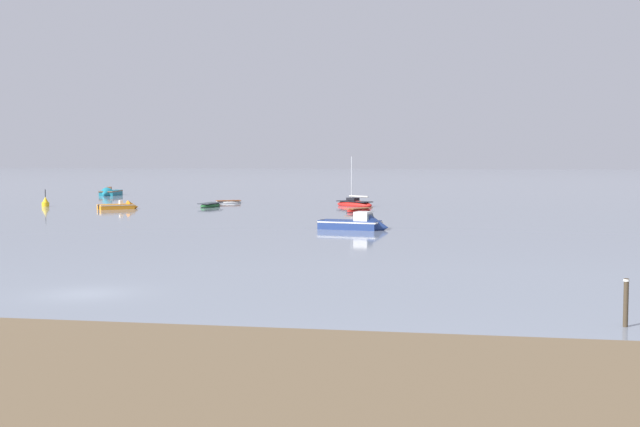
{
  "coord_description": "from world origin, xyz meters",
  "views": [
    {
      "loc": [
        16.91,
        -34.95,
        6.15
      ],
      "look_at": [
        2.83,
        44.39,
        0.71
      ],
      "focal_mm": 47.06,
      "sensor_mm": 36.0,
      "label": 1
    }
  ],
  "objects_px": {
    "rowboat_moored_7": "(210,205)",
    "mooring_post_near": "(626,304)",
    "rowboat_moored_3": "(228,202)",
    "sailboat_moored_0": "(354,204)",
    "motorboat_moored_4": "(109,194)",
    "channel_buoy": "(45,203)",
    "motorboat_moored_3": "(360,225)",
    "motorboat_moored_2": "(122,207)",
    "rowboat_moored_5": "(359,210)"
  },
  "relations": [
    {
      "from": "rowboat_moored_7",
      "to": "mooring_post_near",
      "type": "xyz_separation_m",
      "value": [
        37.04,
        -67.76,
        0.64
      ]
    },
    {
      "from": "rowboat_moored_3",
      "to": "mooring_post_near",
      "type": "xyz_separation_m",
      "value": [
        37.19,
        -76.13,
        0.69
      ]
    },
    {
      "from": "sailboat_moored_0",
      "to": "motorboat_moored_4",
      "type": "bearing_deg",
      "value": 9.75
    },
    {
      "from": "sailboat_moored_0",
      "to": "channel_buoy",
      "type": "relative_size",
      "value": 2.83
    },
    {
      "from": "motorboat_moored_4",
      "to": "mooring_post_near",
      "type": "distance_m",
      "value": 112.94
    },
    {
      "from": "rowboat_moored_7",
      "to": "motorboat_moored_4",
      "type": "relative_size",
      "value": 0.72
    },
    {
      "from": "sailboat_moored_0",
      "to": "rowboat_moored_3",
      "type": "bearing_deg",
      "value": 24.51
    },
    {
      "from": "rowboat_moored_3",
      "to": "channel_buoy",
      "type": "height_order",
      "value": "channel_buoy"
    },
    {
      "from": "motorboat_moored_3",
      "to": "mooring_post_near",
      "type": "xyz_separation_m",
      "value": [
        14.71,
        -38.91,
        0.49
      ]
    },
    {
      "from": "sailboat_moored_0",
      "to": "mooring_post_near",
      "type": "height_order",
      "value": "sailboat_moored_0"
    },
    {
      "from": "motorboat_moored_2",
      "to": "rowboat_moored_7",
      "type": "xyz_separation_m",
      "value": [
        9.05,
        5.91,
        -0.03
      ]
    },
    {
      "from": "rowboat_moored_5",
      "to": "motorboat_moored_3",
      "type": "bearing_deg",
      "value": -142.46
    },
    {
      "from": "rowboat_moored_5",
      "to": "motorboat_moored_4",
      "type": "distance_m",
      "value": 55.16
    },
    {
      "from": "motorboat_moored_2",
      "to": "channel_buoy",
      "type": "height_order",
      "value": "channel_buoy"
    },
    {
      "from": "rowboat_moored_3",
      "to": "rowboat_moored_7",
      "type": "relative_size",
      "value": 0.78
    },
    {
      "from": "motorboat_moored_3",
      "to": "rowboat_moored_7",
      "type": "bearing_deg",
      "value": 139.3
    },
    {
      "from": "rowboat_moored_3",
      "to": "sailboat_moored_0",
      "type": "distance_m",
      "value": 17.93
    },
    {
      "from": "motorboat_moored_3",
      "to": "channel_buoy",
      "type": "xyz_separation_m",
      "value": [
        -42.71,
        25.88,
        0.11
      ]
    },
    {
      "from": "motorboat_moored_2",
      "to": "motorboat_moored_3",
      "type": "xyz_separation_m",
      "value": [
        31.39,
        -22.93,
        0.12
      ]
    },
    {
      "from": "rowboat_moored_7",
      "to": "sailboat_moored_0",
      "type": "xyz_separation_m",
      "value": [
        17.35,
        4.47,
        0.09
      ]
    },
    {
      "from": "mooring_post_near",
      "to": "sailboat_moored_0",
      "type": "bearing_deg",
      "value": 105.25
    },
    {
      "from": "motorboat_moored_3",
      "to": "sailboat_moored_0",
      "type": "xyz_separation_m",
      "value": [
        -4.99,
        33.31,
        -0.06
      ]
    },
    {
      "from": "motorboat_moored_2",
      "to": "mooring_post_near",
      "type": "bearing_deg",
      "value": -94.8
    },
    {
      "from": "rowboat_moored_3",
      "to": "rowboat_moored_5",
      "type": "height_order",
      "value": "rowboat_moored_5"
    },
    {
      "from": "motorboat_moored_4",
      "to": "channel_buoy",
      "type": "distance_m",
      "value": 29.84
    },
    {
      "from": "motorboat_moored_4",
      "to": "motorboat_moored_3",
      "type": "bearing_deg",
      "value": 34.06
    },
    {
      "from": "rowboat_moored_5",
      "to": "motorboat_moored_4",
      "type": "xyz_separation_m",
      "value": [
        -44.46,
        32.65,
        0.13
      ]
    },
    {
      "from": "motorboat_moored_2",
      "to": "motorboat_moored_3",
      "type": "distance_m",
      "value": 38.87
    },
    {
      "from": "rowboat_moored_5",
      "to": "motorboat_moored_4",
      "type": "height_order",
      "value": "motorboat_moored_4"
    },
    {
      "from": "channel_buoy",
      "to": "sailboat_moored_0",
      "type": "bearing_deg",
      "value": 11.15
    },
    {
      "from": "channel_buoy",
      "to": "mooring_post_near",
      "type": "distance_m",
      "value": 86.57
    },
    {
      "from": "motorboat_moored_2",
      "to": "rowboat_moored_3",
      "type": "relative_size",
      "value": 1.26
    },
    {
      "from": "sailboat_moored_0",
      "to": "motorboat_moored_4",
      "type": "relative_size",
      "value": 0.99
    },
    {
      "from": "motorboat_moored_2",
      "to": "rowboat_moored_3",
      "type": "xyz_separation_m",
      "value": [
        8.9,
        14.29,
        -0.07
      ]
    },
    {
      "from": "motorboat_moored_3",
      "to": "mooring_post_near",
      "type": "bearing_deg",
      "value": -57.75
    },
    {
      "from": "rowboat_moored_5",
      "to": "rowboat_moored_7",
      "type": "height_order",
      "value": "rowboat_moored_7"
    },
    {
      "from": "rowboat_moored_7",
      "to": "sailboat_moored_0",
      "type": "height_order",
      "value": "sailboat_moored_0"
    },
    {
      "from": "rowboat_moored_5",
      "to": "motorboat_moored_4",
      "type": "bearing_deg",
      "value": 83.52
    },
    {
      "from": "motorboat_moored_2",
      "to": "motorboat_moored_3",
      "type": "height_order",
      "value": "motorboat_moored_3"
    },
    {
      "from": "rowboat_moored_5",
      "to": "rowboat_moored_7",
      "type": "relative_size",
      "value": 0.86
    },
    {
      "from": "motorboat_moored_3",
      "to": "rowboat_moored_7",
      "type": "xyz_separation_m",
      "value": [
        -22.34,
        28.84,
        -0.15
      ]
    },
    {
      "from": "motorboat_moored_3",
      "to": "rowboat_moored_5",
      "type": "relative_size",
      "value": 1.55
    },
    {
      "from": "rowboat_moored_3",
      "to": "rowboat_moored_7",
      "type": "height_order",
      "value": "rowboat_moored_7"
    },
    {
      "from": "motorboat_moored_3",
      "to": "rowboat_moored_7",
      "type": "distance_m",
      "value": 36.48
    },
    {
      "from": "motorboat_moored_2",
      "to": "rowboat_moored_5",
      "type": "distance_m",
      "value": 28.31
    },
    {
      "from": "motorboat_moored_4",
      "to": "rowboat_moored_3",
      "type": "bearing_deg",
      "value": 47.53
    },
    {
      "from": "motorboat_moored_2",
      "to": "channel_buoy",
      "type": "bearing_deg",
      "value": 123.91
    },
    {
      "from": "motorboat_moored_2",
      "to": "sailboat_moored_0",
      "type": "height_order",
      "value": "sailboat_moored_0"
    },
    {
      "from": "motorboat_moored_3",
      "to": "channel_buoy",
      "type": "height_order",
      "value": "channel_buoy"
    },
    {
      "from": "rowboat_moored_3",
      "to": "motorboat_moored_3",
      "type": "relative_size",
      "value": 0.58
    }
  ]
}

